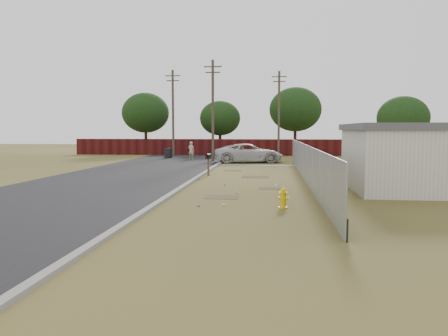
# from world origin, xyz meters

# --- Properties ---
(ground) EXTENTS (120.00, 120.00, 0.00)m
(ground) POSITION_xyz_m (0.00, 0.00, 0.00)
(ground) COLOR olive
(ground) RESTS_ON ground
(street) EXTENTS (15.10, 60.00, 0.12)m
(street) POSITION_xyz_m (-6.76, 8.05, 0.02)
(street) COLOR black
(street) RESTS_ON ground
(chainlink_fence) EXTENTS (0.10, 27.06, 2.02)m
(chainlink_fence) POSITION_xyz_m (3.12, 1.03, 0.80)
(chainlink_fence) COLOR #92949A
(chainlink_fence) RESTS_ON ground
(privacy_fence) EXTENTS (30.00, 0.12, 1.80)m
(privacy_fence) POSITION_xyz_m (-6.00, 25.00, 0.90)
(privacy_fence) COLOR #460F11
(privacy_fence) RESTS_ON ground
(utility_poles) EXTENTS (12.60, 8.24, 9.00)m
(utility_poles) POSITION_xyz_m (-3.67, 20.67, 4.69)
(utility_poles) COLOR #483F30
(utility_poles) RESTS_ON ground
(houses) EXTENTS (9.30, 17.24, 3.10)m
(houses) POSITION_xyz_m (9.70, 3.13, 1.56)
(houses) COLOR silver
(houses) RESTS_ON ground
(horizon_trees) EXTENTS (33.32, 31.94, 7.78)m
(horizon_trees) POSITION_xyz_m (0.84, 23.56, 4.63)
(horizon_trees) COLOR #2D2314
(horizon_trees) RESTS_ON ground
(fire_hydrant) EXTENTS (0.35, 0.35, 0.78)m
(fire_hydrant) POSITION_xyz_m (1.68, -7.37, 0.36)
(fire_hydrant) COLOR yellow
(fire_hydrant) RESTS_ON ground
(mailbox) EXTENTS (0.30, 0.59, 1.35)m
(mailbox) POSITION_xyz_m (-2.60, 3.48, 1.07)
(mailbox) COLOR brown
(mailbox) RESTS_ON ground
(pickup_truck) EXTENTS (6.31, 3.90, 1.63)m
(pickup_truck) POSITION_xyz_m (-0.69, 14.66, 0.81)
(pickup_truck) COLOR silver
(pickup_truck) RESTS_ON ground
(pedestrian) EXTENTS (0.72, 0.57, 1.71)m
(pedestrian) POSITION_xyz_m (-6.29, 17.63, 0.85)
(pedestrian) COLOR tan
(pedestrian) RESTS_ON ground
(trash_bin) EXTENTS (0.79, 0.85, 1.00)m
(trash_bin) POSITION_xyz_m (-8.96, 19.57, 0.51)
(trash_bin) COLOR black
(trash_bin) RESTS_ON ground
(scattered_litter) EXTENTS (3.04, 12.01, 0.07)m
(scattered_litter) POSITION_xyz_m (-0.03, -2.43, 0.04)
(scattered_litter) COLOR white
(scattered_litter) RESTS_ON ground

